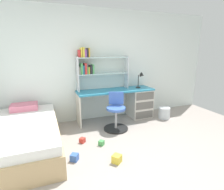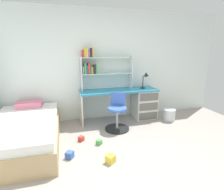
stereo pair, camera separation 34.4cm
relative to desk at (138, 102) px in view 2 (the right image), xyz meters
The scene contains 12 objects.
ground_plane 2.10m from the desk, 108.94° to the right, with size 5.79×5.46×0.02m, color #9E938C.
room_shell 2.18m from the desk, 157.03° to the right, with size 5.79×5.46×2.57m.
desk is the anchor object (origin of this frame).
bookshelf_hutch 1.30m from the desk, behind, with size 1.21×0.22×0.97m.
desk_lamp 0.61m from the desk, ahead, with size 0.20×0.17×0.38m.
swivel_chair 0.84m from the desk, 143.86° to the right, with size 0.52×0.52×0.78m.
bed_platform 2.57m from the desk, 163.58° to the right, with size 1.16×2.00×0.61m.
waste_bin 0.81m from the desk, 27.93° to the right, with size 0.28×0.28×0.28m, color silver.
toy_block_yellow_0 2.00m from the desk, 124.78° to the right, with size 0.12×0.12×0.12m, color gold.
toy_block_red_1 1.74m from the desk, 150.76° to the right, with size 0.09×0.09×0.09m, color red.
toy_block_blue_2 2.20m from the desk, 142.04° to the right, with size 0.11×0.11×0.11m, color #3860B7.
toy_block_green_3 1.62m from the desk, 138.55° to the right, with size 0.09×0.09×0.09m, color #479E51.
Camera 2 is at (-1.06, -2.00, 1.67)m, focal length 28.93 mm.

